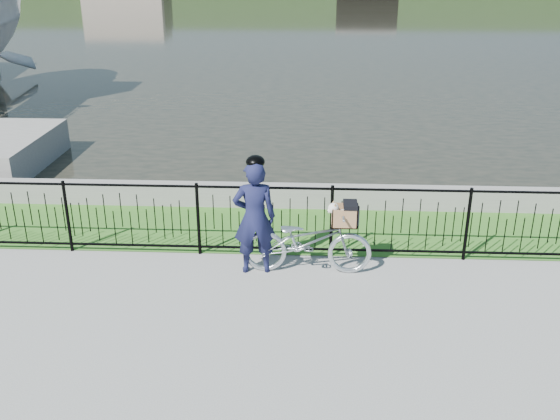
{
  "coord_description": "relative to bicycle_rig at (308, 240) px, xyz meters",
  "views": [
    {
      "loc": [
        0.66,
        -6.92,
        4.3
      ],
      "look_at": [
        0.26,
        1.0,
        1.0
      ],
      "focal_mm": 40.0,
      "sensor_mm": 36.0,
      "label": 1
    }
  ],
  "objects": [
    {
      "name": "cyclist",
      "position": [
        -0.76,
        -0.01,
        0.37
      ],
      "size": [
        0.66,
        0.48,
        1.74
      ],
      "color": "#141738",
      "rests_on": "ground"
    },
    {
      "name": "fence",
      "position": [
        -0.66,
        0.49,
        0.08
      ],
      "size": [
        14.0,
        0.06,
        1.15
      ],
      "primitive_type": null,
      "color": "black",
      "rests_on": "ground"
    },
    {
      "name": "water",
      "position": [
        -0.66,
        31.89,
        -0.49
      ],
      "size": [
        120.0,
        120.0,
        0.0
      ],
      "primitive_type": "plane",
      "color": "#29281F",
      "rests_on": "ground"
    },
    {
      "name": "bicycle_rig",
      "position": [
        0.0,
        0.0,
        0.0
      ],
      "size": [
        1.84,
        0.64,
        1.1
      ],
      "color": "silver",
      "rests_on": "ground"
    },
    {
      "name": "ground",
      "position": [
        -0.66,
        -1.11,
        -0.49
      ],
      "size": [
        120.0,
        120.0,
        0.0
      ],
      "primitive_type": "plane",
      "color": "gray",
      "rests_on": "ground"
    },
    {
      "name": "quay_wall",
      "position": [
        -0.66,
        2.49,
        -0.29
      ],
      "size": [
        60.0,
        0.3,
        0.4
      ],
      "primitive_type": "cube",
      "color": "gray",
      "rests_on": "ground"
    },
    {
      "name": "grass_strip",
      "position": [
        -0.66,
        1.49,
        -0.49
      ],
      "size": [
        60.0,
        2.0,
        0.01
      ],
      "primitive_type": "cube",
      "color": "#376E22",
      "rests_on": "ground"
    }
  ]
}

